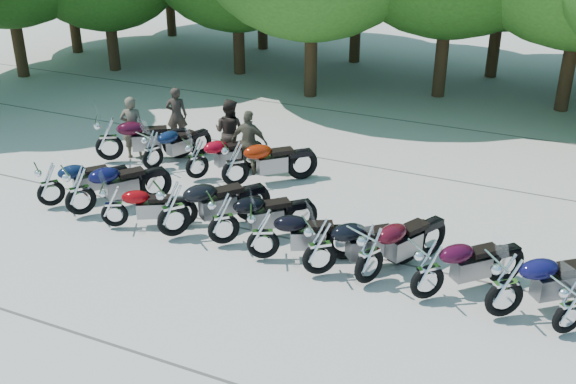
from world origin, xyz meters
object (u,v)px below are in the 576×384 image
at_px(motorcycle_3, 173,208).
at_px(motorcycle_13, 197,158).
at_px(motorcycle_6, 320,246).
at_px(rider_2, 249,143).
at_px(motorcycle_9, 506,285).
at_px(rider_3, 177,115).
at_px(motorcycle_5, 263,233).
at_px(rider_1, 230,132).
at_px(motorcycle_8, 428,269).
at_px(motorcycle_12, 152,149).
at_px(motorcycle_2, 114,205).
at_px(motorcycle_7, 370,253).
at_px(motorcycle_14, 235,163).
at_px(motorcycle_4, 223,218).
at_px(motorcycle_1, 79,189).
at_px(rider_0, 132,127).
at_px(motorcycle_10, 570,306).
at_px(motorcycle_11, 108,138).
at_px(motorcycle_0, 50,184).

height_order(motorcycle_3, motorcycle_13, motorcycle_3).
distance_m(motorcycle_6, rider_2, 5.27).
bearing_deg(motorcycle_3, motorcycle_9, -142.85).
height_order(motorcycle_3, rider_3, rider_3).
distance_m(motorcycle_5, rider_1, 5.23).
xyz_separation_m(motorcycle_8, motorcycle_12, (-7.97, 2.93, -0.05)).
relative_size(motorcycle_2, rider_1, 1.14).
relative_size(motorcycle_7, rider_2, 1.45).
distance_m(motorcycle_14, rider_2, 1.00).
relative_size(motorcycle_7, motorcycle_8, 1.03).
bearing_deg(motorcycle_2, motorcycle_3, -112.89).
bearing_deg(motorcycle_7, motorcycle_4, 23.50).
bearing_deg(rider_1, motorcycle_13, 83.54).
distance_m(motorcycle_3, rider_3, 5.81).
bearing_deg(motorcycle_1, rider_0, -37.60).
bearing_deg(motorcycle_3, motorcycle_14, -51.15).
height_order(motorcycle_2, motorcycle_10, motorcycle_10).
bearing_deg(motorcycle_11, motorcycle_6, -147.02).
bearing_deg(motorcycle_6, motorcycle_2, 49.93).
xyz_separation_m(motorcycle_2, motorcycle_12, (-1.09, 3.01, 0.04)).
relative_size(motorcycle_5, rider_3, 1.38).
xyz_separation_m(motorcycle_1, rider_1, (1.52, 4.19, 0.20)).
xyz_separation_m(motorcycle_9, motorcycle_14, (-6.84, 2.88, -0.02)).
xyz_separation_m(motorcycle_4, motorcycle_11, (-5.03, 2.69, 0.05)).
distance_m(motorcycle_5, motorcycle_14, 3.58).
bearing_deg(motorcycle_7, motorcycle_5, 27.30).
bearing_deg(rider_0, motorcycle_1, 83.55).
height_order(motorcycle_8, rider_2, rider_2).
bearing_deg(rider_2, motorcycle_4, 105.21).
bearing_deg(motorcycle_0, motorcycle_9, -143.28).
relative_size(motorcycle_0, motorcycle_14, 0.90).
xyz_separation_m(motorcycle_3, motorcycle_6, (3.38, -0.12, -0.04)).
height_order(motorcycle_7, motorcycle_12, motorcycle_7).
bearing_deg(motorcycle_14, motorcycle_3, 137.80).
height_order(motorcycle_8, rider_3, rider_3).
xyz_separation_m(motorcycle_0, motorcycle_10, (11.26, -0.18, -0.02)).
bearing_deg(motorcycle_12, rider_3, -54.35).
relative_size(motorcycle_4, motorcycle_14, 0.96).
bearing_deg(rider_2, rider_3, -25.20).
distance_m(motorcycle_4, rider_1, 4.52).
height_order(motorcycle_7, rider_1, rider_1).
distance_m(motorcycle_10, motorcycle_13, 9.46).
height_order(motorcycle_8, rider_1, rider_1).
bearing_deg(rider_3, motorcycle_3, 98.23).
relative_size(motorcycle_8, motorcycle_14, 0.98).
bearing_deg(rider_3, motorcycle_5, 112.50).
bearing_deg(rider_0, motorcycle_6, 129.01).
relative_size(motorcycle_0, rider_0, 1.26).
distance_m(motorcycle_5, motorcycle_13, 4.36).
bearing_deg(motorcycle_1, motorcycle_8, -145.38).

